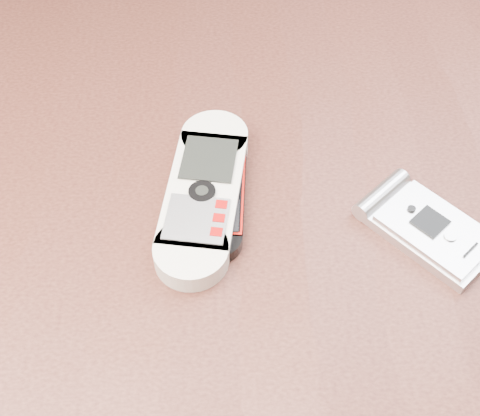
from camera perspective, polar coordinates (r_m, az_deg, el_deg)
name	(u,v)px	position (r m, az deg, el deg)	size (l,w,h in m)	color
table	(235,284)	(0.64, -0.45, -6.46)	(1.20, 0.80, 0.75)	black
nokia_white	(204,192)	(0.55, -3.11, 1.33)	(0.06, 0.18, 0.02)	silver
nokia_black_red	(220,194)	(0.56, -1.69, 1.21)	(0.04, 0.13, 0.01)	black
motorola_razr	(431,229)	(0.55, 16.02, -1.77)	(0.06, 0.11, 0.02)	silver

